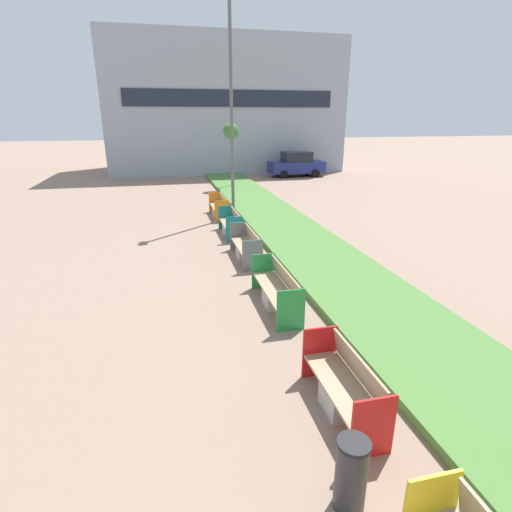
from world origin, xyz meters
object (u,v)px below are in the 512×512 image
object	(u,v)px
bench_green_frame	(277,292)
street_lamp_post	(231,101)
bench_teal_frame	(231,225)
sapling_tree_far	(231,132)
bench_red_frame	(344,390)
bench_orange_frame	(219,208)
parked_car_distant	(296,164)
bench_grey_frame	(246,248)
litter_bin	(351,474)

from	to	relation	value
bench_green_frame	street_lamp_post	xyz separation A→B (m)	(0.61, 9.30, 4.58)
bench_teal_frame	bench_green_frame	bearing A→B (deg)	-89.96
sapling_tree_far	bench_red_frame	bearing A→B (deg)	-95.26
bench_orange_frame	parked_car_distant	world-z (taller)	parked_car_distant
bench_green_frame	street_lamp_post	size ratio (longest dim) A/B	0.26
bench_green_frame	bench_teal_frame	bearing A→B (deg)	90.04
street_lamp_post	sapling_tree_far	bearing A→B (deg)	80.48
bench_red_frame	bench_green_frame	distance (m)	3.71
bench_grey_frame	parked_car_distant	size ratio (longest dim) A/B	0.51
bench_green_frame	bench_orange_frame	size ratio (longest dim) A/B	1.15
street_lamp_post	parked_car_distant	xyz separation A→B (m)	(7.08, 12.02, -4.04)
bench_green_frame	litter_bin	bearing A→B (deg)	-96.95
bench_teal_frame	bench_orange_frame	distance (m)	3.11
bench_green_frame	parked_car_distant	world-z (taller)	parked_car_distant
bench_grey_frame	sapling_tree_far	xyz separation A→B (m)	(1.90, 13.48, 3.09)
bench_red_frame	bench_teal_frame	distance (m)	10.12
parked_car_distant	bench_orange_frame	bearing A→B (deg)	-125.12
bench_teal_frame	sapling_tree_far	size ratio (longest dim) A/B	0.49
bench_red_frame	parked_car_distant	world-z (taller)	parked_car_distant
bench_red_frame	sapling_tree_far	world-z (taller)	sapling_tree_far
litter_bin	street_lamp_post	distance (m)	15.24
street_lamp_post	bench_orange_frame	bearing A→B (deg)	160.09
parked_car_distant	sapling_tree_far	bearing A→B (deg)	-145.25
bench_green_frame	sapling_tree_far	world-z (taller)	sapling_tree_far
bench_orange_frame	sapling_tree_far	size ratio (longest dim) A/B	0.52
bench_grey_frame	bench_teal_frame	distance (m)	2.90
bench_grey_frame	bench_orange_frame	distance (m)	6.01
bench_grey_frame	bench_green_frame	bearing A→B (deg)	-89.96
bench_orange_frame	parked_car_distant	distance (m)	14.09
bench_green_frame	bench_grey_frame	world-z (taller)	same
bench_grey_frame	street_lamp_post	size ratio (longest dim) A/B	0.24
parked_car_distant	bench_grey_frame	bearing A→B (deg)	-115.37
bench_red_frame	bench_grey_frame	size ratio (longest dim) A/B	0.87
bench_red_frame	bench_orange_frame	bearing A→B (deg)	89.99
bench_teal_frame	bench_orange_frame	size ratio (longest dim) A/B	0.95
bench_green_frame	parked_car_distant	size ratio (longest dim) A/B	0.56
bench_grey_frame	parked_car_distant	bearing A→B (deg)	66.64
bench_grey_frame	litter_bin	distance (m)	8.75
bench_teal_frame	sapling_tree_far	world-z (taller)	sapling_tree_far
bench_orange_frame	parked_car_distant	size ratio (longest dim) A/B	0.49
litter_bin	sapling_tree_far	world-z (taller)	sapling_tree_far
bench_teal_frame	parked_car_distant	bearing A→B (deg)	62.70
bench_red_frame	street_lamp_post	world-z (taller)	street_lamp_post
bench_orange_frame	street_lamp_post	size ratio (longest dim) A/B	0.23
bench_orange_frame	litter_bin	world-z (taller)	bench_orange_frame
bench_red_frame	street_lamp_post	distance (m)	13.80
litter_bin	parked_car_distant	xyz separation A→B (m)	(8.32, 26.53, 0.45)
bench_red_frame	bench_orange_frame	world-z (taller)	same
bench_green_frame	sapling_tree_far	distance (m)	17.37
sapling_tree_far	parked_car_distant	distance (m)	7.66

